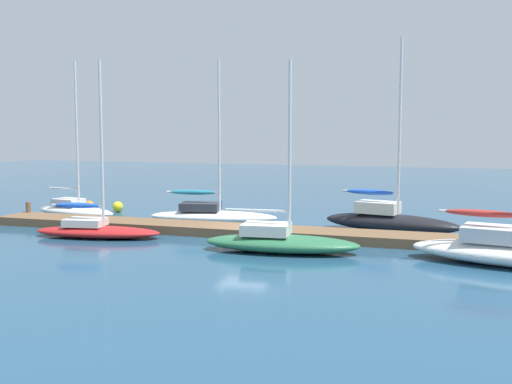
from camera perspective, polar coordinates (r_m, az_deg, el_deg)
ground_plane at (r=30.45m, az=-1.17°, el=-4.11°), size 120.00×120.00×0.00m
dock_pier at (r=30.41m, az=-1.18°, el=-3.69°), size 28.34×2.32×0.46m
dock_piling_near_end at (r=37.99m, az=-20.65°, el=-1.68°), size 0.28×0.28×1.07m
sailboat_0 at (r=38.46m, az=-16.71°, el=-1.53°), size 5.99×2.80×9.33m
sailboat_1 at (r=30.83m, az=-14.88°, el=-3.32°), size 6.59×2.88×8.61m
sailboat_2 at (r=34.51m, az=-4.23°, el=-2.07°), size 7.58×3.26×9.14m
sailboat_3 at (r=26.31m, az=2.24°, el=-4.61°), size 6.97×2.87×8.22m
sailboat_4 at (r=32.20m, az=12.41°, el=-2.53°), size 7.41×3.39×9.93m
mooring_buoy_orange at (r=41.31m, az=-15.44°, el=-1.23°), size 0.64×0.64×0.64m
mooring_buoy_yellow at (r=40.02m, az=-12.89°, el=-1.36°), size 0.69×0.69×0.69m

